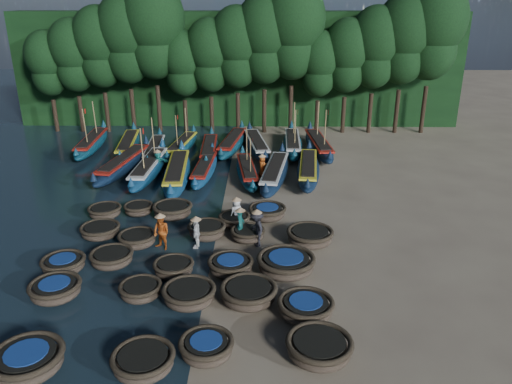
{
  "coord_description": "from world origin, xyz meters",
  "views": [
    {
      "loc": [
        2.33,
        -23.02,
        11.24
      ],
      "look_at": [
        1.95,
        2.18,
        1.3
      ],
      "focal_mm": 35.0,
      "sensor_mm": 36.0,
      "label": 1
    }
  ],
  "objects_px": {
    "coracle_12": "(174,268)",
    "coracle_15": "(100,231)",
    "coracle_9": "(306,307)",
    "long_boat_5": "(205,169)",
    "coracle_22": "(173,210)",
    "long_boat_11": "(155,150)",
    "long_boat_4": "(177,173)",
    "long_boat_7": "(275,173)",
    "coracle_16": "(137,239)",
    "coracle_17": "(207,230)",
    "coracle_18": "(248,234)",
    "coracle_24": "(267,212)",
    "long_boat_13": "(209,150)",
    "coracle_5": "(55,289)",
    "long_boat_6": "(247,171)",
    "coracle_11": "(112,258)",
    "long_boat_3": "(149,168)",
    "long_boat_15": "(257,145)",
    "coracle_19": "(310,236)",
    "long_boat_16": "(293,144)",
    "long_boat_17": "(319,145)",
    "fisherman_4": "(196,232)",
    "long_boat_2": "(123,164)",
    "long_boat_14": "(232,143)",
    "coracle_8": "(249,293)",
    "fisherman_2": "(161,231)",
    "coracle_23": "(235,220)",
    "fisherman_3": "(257,228)",
    "coracle_13": "(231,266)",
    "fisherman_6": "(262,165)",
    "coracle_10": "(63,264)",
    "coracle_20": "(105,211)",
    "coracle_6": "(141,290)",
    "fisherman_0": "(237,211)",
    "coracle_4": "(319,348)",
    "long_boat_8": "(308,169)",
    "coracle_14": "(286,264)",
    "coracle_3": "(206,347)",
    "coracle_21": "(139,209)",
    "fisherman_5": "(158,162)",
    "fisherman_1": "(240,223)",
    "long_boat_10": "(128,145)",
    "long_boat_9": "(92,143)"
  },
  "relations": [
    {
      "from": "fisherman_5",
      "to": "coracle_24",
      "type": "bearing_deg",
      "value": -61.02
    },
    {
      "from": "long_boat_2",
      "to": "long_boat_14",
      "type": "xyz_separation_m",
      "value": [
        7.09,
        5.43,
        -0.03
      ]
    },
    {
      "from": "coracle_19",
      "to": "long_boat_11",
      "type": "relative_size",
      "value": 0.32
    },
    {
      "from": "coracle_13",
      "to": "fisherman_6",
      "type": "height_order",
      "value": "fisherman_6"
    },
    {
      "from": "coracle_11",
      "to": "coracle_22",
      "type": "bearing_deg",
      "value": 70.67
    },
    {
      "from": "coracle_15",
      "to": "long_boat_6",
      "type": "height_order",
      "value": "long_boat_6"
    },
    {
      "from": "coracle_9",
      "to": "long_boat_5",
      "type": "xyz_separation_m",
      "value": [
        -5.52,
        15.65,
        0.08
      ]
    },
    {
      "from": "fisherman_4",
      "to": "coracle_12",
      "type": "bearing_deg",
      "value": -8.87
    },
    {
      "from": "coracle_22",
      "to": "long_boat_11",
      "type": "distance_m",
      "value": 11.43
    },
    {
      "from": "long_boat_16",
      "to": "fisherman_6",
      "type": "distance_m",
      "value": 6.44
    },
    {
      "from": "long_boat_6",
      "to": "fisherman_0",
      "type": "relative_size",
      "value": 4.25
    },
    {
      "from": "coracle_11",
      "to": "fisherman_5",
      "type": "distance_m",
      "value": 12.34
    },
    {
      "from": "coracle_11",
      "to": "coracle_16",
      "type": "relative_size",
      "value": 0.9
    },
    {
      "from": "coracle_23",
      "to": "long_boat_14",
      "type": "bearing_deg",
      "value": 93.83
    },
    {
      "from": "coracle_10",
      "to": "long_boat_14",
      "type": "bearing_deg",
      "value": 71.47
    },
    {
      "from": "coracle_11",
      "to": "long_boat_10",
      "type": "relative_size",
      "value": 0.24
    },
    {
      "from": "long_boat_6",
      "to": "coracle_11",
      "type": "bearing_deg",
      "value": -123.44
    },
    {
      "from": "fisherman_4",
      "to": "long_boat_4",
      "type": "bearing_deg",
      "value": -159.39
    },
    {
      "from": "coracle_6",
      "to": "coracle_8",
      "type": "height_order",
      "value": "coracle_8"
    },
    {
      "from": "coracle_24",
      "to": "long_boat_13",
      "type": "bearing_deg",
      "value": 110.95
    },
    {
      "from": "coracle_16",
      "to": "coracle_18",
      "type": "relative_size",
      "value": 1.25
    },
    {
      "from": "coracle_19",
      "to": "fisherman_1",
      "type": "bearing_deg",
      "value": 171.89
    },
    {
      "from": "long_boat_4",
      "to": "long_boat_7",
      "type": "relative_size",
      "value": 1.08
    },
    {
      "from": "coracle_19",
      "to": "coracle_18",
      "type": "bearing_deg",
      "value": 173.21
    },
    {
      "from": "coracle_5",
      "to": "long_boat_15",
      "type": "relative_size",
      "value": 0.3
    },
    {
      "from": "coracle_6",
      "to": "coracle_14",
      "type": "xyz_separation_m",
      "value": [
        5.84,
        1.99,
        0.11
      ]
    },
    {
      "from": "coracle_13",
      "to": "long_boat_8",
      "type": "bearing_deg",
      "value": 70.69
    },
    {
      "from": "long_boat_8",
      "to": "long_boat_17",
      "type": "bearing_deg",
      "value": 82.86
    },
    {
      "from": "long_boat_3",
      "to": "long_boat_15",
      "type": "distance_m",
      "value": 9.04
    },
    {
      "from": "coracle_12",
      "to": "coracle_15",
      "type": "relative_size",
      "value": 0.91
    },
    {
      "from": "coracle_5",
      "to": "fisherman_0",
      "type": "bearing_deg",
      "value": 45.15
    },
    {
      "from": "coracle_5",
      "to": "long_boat_6",
      "type": "xyz_separation_m",
      "value": [
        7.14,
        14.15,
        0.07
      ]
    },
    {
      "from": "coracle_8",
      "to": "fisherman_2",
      "type": "distance_m",
      "value": 6.18
    },
    {
      "from": "coracle_13",
      "to": "long_boat_3",
      "type": "relative_size",
      "value": 0.27
    },
    {
      "from": "coracle_15",
      "to": "coracle_17",
      "type": "xyz_separation_m",
      "value": [
        5.31,
        -0.04,
        0.07
      ]
    },
    {
      "from": "coracle_4",
      "to": "coracle_24",
      "type": "height_order",
      "value": "coracle_4"
    },
    {
      "from": "long_boat_5",
      "to": "coracle_22",
      "type": "bearing_deg",
      "value": -95.37
    },
    {
      "from": "coracle_22",
      "to": "coracle_10",
      "type": "bearing_deg",
      "value": -123.08
    },
    {
      "from": "coracle_3",
      "to": "coracle_21",
      "type": "distance_m",
      "value": 12.6
    },
    {
      "from": "long_boat_9",
      "to": "coracle_24",
      "type": "bearing_deg",
      "value": -46.49
    },
    {
      "from": "coracle_16",
      "to": "fisherman_3",
      "type": "bearing_deg",
      "value": 1.63
    },
    {
      "from": "coracle_14",
      "to": "long_boat_14",
      "type": "distance_m",
      "value": 18.92
    },
    {
      "from": "coracle_16",
      "to": "coracle_17",
      "type": "xyz_separation_m",
      "value": [
        3.25,
        0.88,
        0.05
      ]
    },
    {
      "from": "coracle_17",
      "to": "long_boat_17",
      "type": "bearing_deg",
      "value": 64.47
    },
    {
      "from": "coracle_20",
      "to": "long_boat_13",
      "type": "relative_size",
      "value": 0.28
    },
    {
      "from": "long_boat_16",
      "to": "fisherman_3",
      "type": "height_order",
      "value": "long_boat_16"
    },
    {
      "from": "long_boat_2",
      "to": "long_boat_14",
      "type": "height_order",
      "value": "long_boat_2"
    },
    {
      "from": "coracle_5",
      "to": "coracle_12",
      "type": "height_order",
      "value": "coracle_5"
    },
    {
      "from": "coracle_19",
      "to": "long_boat_16",
      "type": "xyz_separation_m",
      "value": [
        -0.01,
        15.68,
        0.12
      ]
    },
    {
      "from": "coracle_23",
      "to": "fisherman_3",
      "type": "height_order",
      "value": "fisherman_3"
    }
  ]
}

